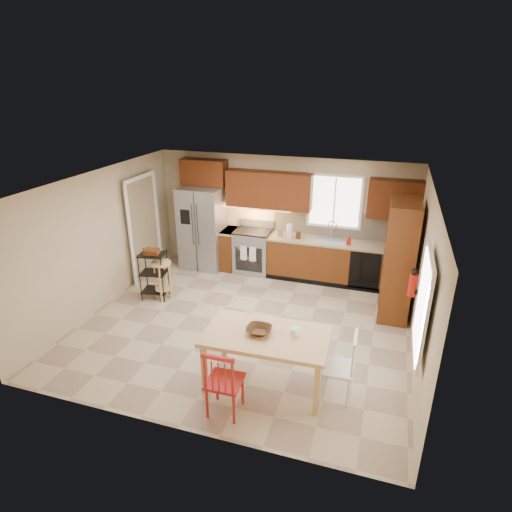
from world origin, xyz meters
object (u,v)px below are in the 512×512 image
at_px(utility_cart, 154,275).
at_px(table_jar, 295,333).
at_px(soap_bottle, 349,240).
at_px(chair_red, 225,380).
at_px(chair_white, 337,366).
at_px(bar_stool, 163,281).
at_px(refrigerator, 203,228).
at_px(pantry, 399,260).
at_px(table_bowl, 259,333).
at_px(range_stove, 253,252).
at_px(fire_extinguisher, 413,285).
at_px(dining_table, 266,360).

bearing_deg(utility_cart, table_jar, -38.62).
relative_size(soap_bottle, chair_red, 0.20).
xyz_separation_m(soap_bottle, chair_white, (0.27, -3.43, -0.51)).
relative_size(chair_red, bar_stool, 1.26).
bearing_deg(utility_cart, bar_stool, -9.48).
bearing_deg(chair_white, utility_cart, 62.94).
xyz_separation_m(refrigerator, pantry, (4.13, -0.93, 0.14)).
xyz_separation_m(chair_red, table_jar, (0.71, 0.75, 0.36)).
xyz_separation_m(pantry, table_jar, (-1.27, -2.48, -0.20)).
xyz_separation_m(soap_bottle, table_bowl, (-0.79, -3.48, -0.17)).
distance_m(soap_bottle, table_jar, 3.40).
relative_size(range_stove, utility_cart, 0.96).
xyz_separation_m(range_stove, soap_bottle, (2.03, -0.08, 0.54)).
bearing_deg(fire_extinguisher, table_bowl, -141.65).
height_order(soap_bottle, chair_white, soap_bottle).
relative_size(range_stove, bar_stool, 1.19).
relative_size(dining_table, bar_stool, 2.15).
bearing_deg(fire_extinguisher, utility_cart, 176.58).
distance_m(pantry, table_jar, 2.79).
bearing_deg(table_bowl, chair_white, 2.72).
bearing_deg(chair_red, soap_bottle, 74.20).
xyz_separation_m(fire_extinguisher, bar_stool, (-4.43, 0.28, -0.71)).
bearing_deg(range_stove, utility_cart, -128.94).
distance_m(pantry, chair_white, 2.68).
height_order(chair_white, utility_cart, chair_white).
xyz_separation_m(pantry, chair_white, (-0.68, -2.53, -0.56)).
bearing_deg(refrigerator, range_stove, 2.99).
bearing_deg(chair_white, pantry, -16.86).
bearing_deg(dining_table, pantry, 55.93).
bearing_deg(range_stove, table_bowl, -70.79).
height_order(refrigerator, pantry, pantry).
height_order(soap_bottle, utility_cart, soap_bottle).
distance_m(soap_bottle, chair_white, 3.48).
xyz_separation_m(chair_white, utility_cart, (-3.72, 1.76, -0.01)).
distance_m(fire_extinguisher, utility_cart, 4.65).
bearing_deg(refrigerator, dining_table, -54.56).
relative_size(pantry, table_jar, 13.89).
distance_m(range_stove, dining_table, 3.81).
xyz_separation_m(range_stove, utility_cart, (-1.42, -1.76, 0.02)).
distance_m(range_stove, soap_bottle, 2.10).
height_order(bar_stool, utility_cart, utility_cart).
relative_size(fire_extinguisher, chair_white, 0.37).
xyz_separation_m(pantry, table_bowl, (-1.74, -2.58, -0.23)).
distance_m(dining_table, bar_stool, 3.16).
bearing_deg(utility_cart, range_stove, 40.98).
height_order(dining_table, table_jar, table_jar).
height_order(range_stove, chair_red, chair_red).
relative_size(refrigerator, table_jar, 12.03).
xyz_separation_m(dining_table, table_bowl, (-0.10, 0.00, 0.42)).
height_order(pantry, dining_table, pantry).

